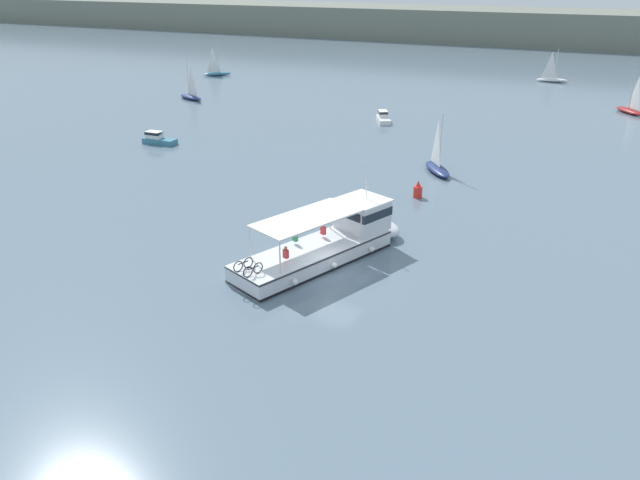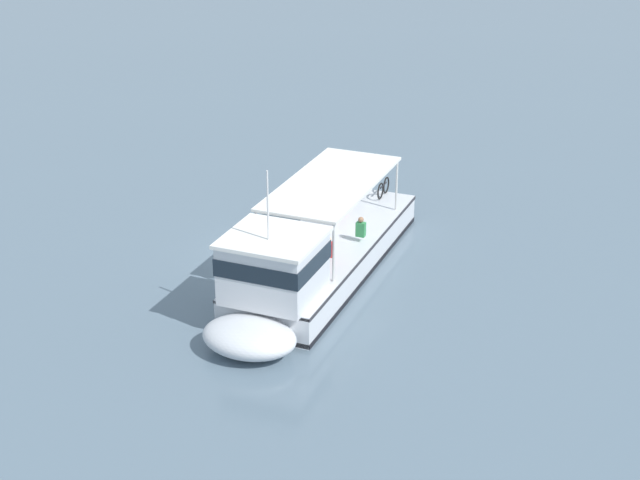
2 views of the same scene
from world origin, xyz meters
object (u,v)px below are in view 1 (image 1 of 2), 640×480
object	(u,v)px
motorboat_off_bow	(158,138)
ferry_main	(332,241)
sailboat_mid_channel	(552,78)
sailboat_outer_anchorage	(437,166)
sailboat_horizon_east	(191,96)
sailboat_near_port	(630,109)
motorboat_off_stern	(383,117)
channel_buoy	(418,191)
sailboat_near_starboard	(217,72)

from	to	relation	value
motorboat_off_bow	ferry_main	bearing A→B (deg)	-30.83
sailboat_mid_channel	sailboat_outer_anchorage	bearing A→B (deg)	-93.57
sailboat_horizon_east	sailboat_near_port	size ratio (longest dim) A/B	1.00
motorboat_off_stern	channel_buoy	size ratio (longest dim) A/B	2.70
sailboat_near_starboard	channel_buoy	size ratio (longest dim) A/B	3.86
sailboat_horizon_east	sailboat_mid_channel	world-z (taller)	same
sailboat_near_starboard	sailboat_outer_anchorage	xyz separation A→B (m)	(49.23, -36.51, 0.00)
motorboat_off_stern	sailboat_near_port	bearing A→B (deg)	34.44
sailboat_horizon_east	sailboat_near_port	distance (m)	58.06
motorboat_off_stern	sailboat_outer_anchorage	world-z (taller)	sailboat_outer_anchorage
sailboat_mid_channel	sailboat_outer_anchorage	distance (m)	55.14
sailboat_outer_anchorage	motorboat_off_bow	size ratio (longest dim) A/B	1.47
sailboat_near_starboard	motorboat_off_bow	world-z (taller)	sailboat_near_starboard
sailboat_near_port	sailboat_near_starboard	size ratio (longest dim) A/B	1.00
ferry_main	sailboat_mid_channel	size ratio (longest dim) A/B	2.40
sailboat_horizon_east	motorboat_off_stern	bearing A→B (deg)	-2.09
ferry_main	sailboat_mid_channel	xyz separation A→B (m)	(4.64, 74.81, -0.47)
sailboat_near_port	sailboat_near_starboard	xyz separation A→B (m)	(-64.38, 1.99, 0.00)
channel_buoy	ferry_main	bearing A→B (deg)	-97.24
motorboat_off_stern	sailboat_horizon_east	size ratio (longest dim) A/B	0.70
ferry_main	sailboat_outer_anchorage	distance (m)	19.82
ferry_main	sailboat_near_port	xyz separation A→B (m)	(16.36, 54.30, -0.47)
motorboat_off_bow	channel_buoy	bearing A→B (deg)	-7.41
sailboat_near_port	sailboat_mid_channel	world-z (taller)	same
sailboat_mid_channel	channel_buoy	xyz separation A→B (m)	(-3.03, -62.08, 0.03)
sailboat_near_port	ferry_main	bearing A→B (deg)	-106.76
sailboat_near_port	sailboat_outer_anchorage	world-z (taller)	same
sailboat_near_port	motorboat_off_bow	world-z (taller)	sailboat_near_port
sailboat_near_starboard	motorboat_off_stern	bearing A→B (deg)	-27.91
motorboat_off_bow	channel_buoy	xyz separation A→B (m)	(29.36, -3.82, 0.02)
sailboat_mid_channel	sailboat_outer_anchorage	size ratio (longest dim) A/B	1.00
motorboat_off_stern	sailboat_mid_channel	size ratio (longest dim) A/B	0.70
sailboat_near_starboard	sailboat_near_port	bearing A→B (deg)	-1.77
motorboat_off_bow	sailboat_near_starboard	bearing A→B (deg)	117.04
sailboat_near_port	sailboat_outer_anchorage	distance (m)	37.70
sailboat_near_port	sailboat_horizon_east	bearing A→B (deg)	-162.92
channel_buoy	motorboat_off_bow	bearing A→B (deg)	172.59
sailboat_outer_anchorage	ferry_main	bearing A→B (deg)	-93.49
sailboat_horizon_east	sailboat_near_port	xyz separation A→B (m)	(55.50, 17.06, 0.00)
motorboat_off_stern	motorboat_off_bow	size ratio (longest dim) A/B	1.03
motorboat_off_stern	sailboat_mid_channel	xyz separation A→B (m)	(14.71, 38.63, -0.00)
motorboat_off_stern	sailboat_outer_anchorage	size ratio (longest dim) A/B	0.70
sailboat_horizon_east	motorboat_off_bow	size ratio (longest dim) A/B	1.47
sailboat_mid_channel	sailboat_near_starboard	distance (m)	55.83
sailboat_horizon_east	sailboat_outer_anchorage	distance (m)	43.97
sailboat_mid_channel	motorboat_off_stern	bearing A→B (deg)	-110.84
sailboat_horizon_east	sailboat_near_starboard	bearing A→B (deg)	114.99
sailboat_mid_channel	motorboat_off_bow	world-z (taller)	sailboat_mid_channel
sailboat_near_starboard	motorboat_off_bow	size ratio (longest dim) A/B	1.47
channel_buoy	sailboat_near_port	bearing A→B (deg)	70.48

